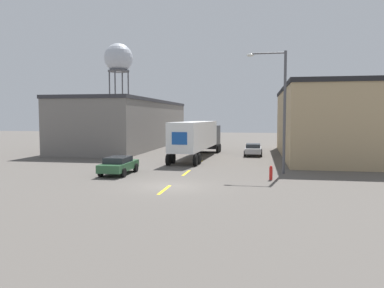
% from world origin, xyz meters
% --- Properties ---
extents(ground_plane, '(160.00, 160.00, 0.00)m').
position_xyz_m(ground_plane, '(0.00, 0.00, 0.00)').
color(ground_plane, '#56514C').
extents(road_centerline, '(0.20, 16.17, 0.01)m').
position_xyz_m(road_centerline, '(0.00, 5.46, 0.00)').
color(road_centerline, yellow).
rests_on(road_centerline, ground_plane).
extents(warehouse_left, '(9.84, 29.71, 6.56)m').
position_xyz_m(warehouse_left, '(-12.67, 28.71, 3.28)').
color(warehouse_left, slate).
rests_on(warehouse_left, ground_plane).
extents(warehouse_right, '(10.14, 22.02, 7.36)m').
position_xyz_m(warehouse_right, '(12.82, 19.37, 3.68)').
color(warehouse_right, tan).
rests_on(warehouse_right, ground_plane).
extents(semi_truck, '(3.44, 15.32, 3.76)m').
position_xyz_m(semi_truck, '(-0.83, 16.13, 2.27)').
color(semi_truck, black).
rests_on(semi_truck, ground_plane).
extents(parked_car_left_near, '(1.93, 4.26, 1.31)m').
position_xyz_m(parked_car_left_near, '(-4.79, 3.94, 0.71)').
color(parked_car_left_near, '#2D5B38').
rests_on(parked_car_left_near, ground_plane).
extents(parked_car_right_far, '(1.93, 4.26, 1.31)m').
position_xyz_m(parked_car_right_far, '(4.79, 19.30, 0.71)').
color(parked_car_right_far, '#B2B2B7').
rests_on(parked_car_right_far, ground_plane).
extents(water_tower, '(5.99, 5.99, 19.66)m').
position_xyz_m(water_tower, '(-23.94, 53.76, 16.40)').
color(water_tower, '#47474C').
rests_on(water_tower, ground_plane).
extents(street_lamp, '(2.93, 0.32, 9.06)m').
position_xyz_m(street_lamp, '(6.90, 6.37, 5.23)').
color(street_lamp, '#4C4C51').
rests_on(street_lamp, ground_plane).
extents(fire_hydrant, '(0.22, 0.22, 0.97)m').
position_xyz_m(fire_hydrant, '(6.20, 3.34, 0.48)').
color(fire_hydrant, red).
rests_on(fire_hydrant, ground_plane).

